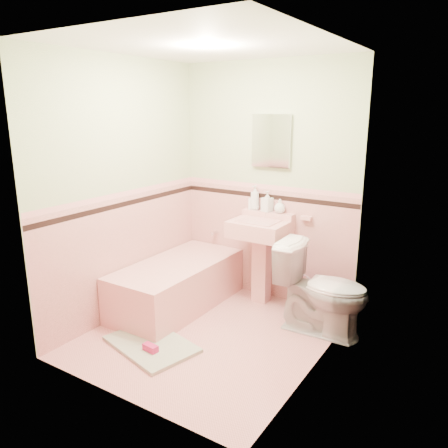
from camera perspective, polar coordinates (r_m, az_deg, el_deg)
The scene contains 32 objects.
floor at distance 4.20m, azimuth -1.88°, elevation -14.07°, with size 2.20×2.20×0.00m, color pink.
ceiling at distance 3.71m, azimuth -2.23°, elevation 22.11°, with size 2.20×2.20×0.00m, color white.
wall_back at distance 4.69m, azimuth 5.59°, elevation 5.18°, with size 2.50×2.50×0.00m, color beige.
wall_front at distance 2.95m, azimuth -14.21°, elevation -0.93°, with size 2.50×2.50×0.00m, color beige.
wall_left at distance 4.39m, azimuth -12.90°, elevation 4.23°, with size 2.50×2.50×0.00m, color beige.
wall_right at distance 3.31m, azimuth 12.39°, elevation 0.91°, with size 2.50×2.50×0.00m, color beige.
wainscot_back at distance 4.83m, azimuth 5.33°, elevation -2.46°, with size 2.00×2.00×0.00m, color pink.
wainscot_front at distance 3.19m, azimuth -13.30°, elevation -12.21°, with size 2.00×2.00×0.00m, color pink.
wainscot_left at distance 4.54m, azimuth -12.33°, elevation -3.86°, with size 2.20×2.20×0.00m, color pink.
wainscot_right at distance 3.53m, azimuth 11.62°, elevation -9.38°, with size 2.20×2.20×0.00m, color pink.
accent_back at distance 4.70m, azimuth 5.45°, elevation 3.59°, with size 2.00×2.00×0.00m, color black.
accent_front at distance 2.99m, azimuth -13.81°, elevation -3.24°, with size 2.00×2.00×0.00m, color black.
accent_left at distance 4.41m, azimuth -12.64°, elevation 2.55°, with size 2.20×2.20×0.00m, color black.
accent_right at distance 3.35m, azimuth 11.98°, elevation -1.21°, with size 2.20×2.20×0.00m, color black.
cap_back at distance 4.68m, azimuth 5.48°, elevation 4.79°, with size 2.00×2.00×0.00m, color pink.
cap_front at distance 2.96m, azimuth -13.92°, elevation -1.41°, with size 2.00×2.00×0.00m, color pink.
cap_left at distance 4.39m, azimuth -12.71°, elevation 3.83°, with size 2.20×2.20×0.00m, color pink.
cap_right at distance 3.33m, azimuth 12.07°, elevation 0.44°, with size 2.20×2.20×0.00m, color pink.
bathtub at distance 4.68m, azimuth -6.06°, elevation -7.94°, with size 0.70×1.50×0.45m, color pink.
tub_faucet at distance 5.10m, azimuth -1.17°, elevation -1.13°, with size 0.04×0.04×0.12m, color silver.
sink at distance 4.66m, azimuth 4.55°, elevation -4.98°, with size 0.58×0.48×0.91m, color pink, non-canonical shape.
sink_faucet at distance 4.64m, azimuth 5.49°, elevation 1.30°, with size 0.02×0.02×0.10m, color silver.
medicine_cabinet at distance 4.59m, azimuth 6.12°, elevation 10.62°, with size 0.43×0.04×0.53m, color white.
soap_dish at distance 4.53m, azimuth 10.57°, elevation 0.78°, with size 0.11×0.06×0.04m, color pink.
soap_bottle_left at distance 4.72m, azimuth 4.00°, elevation 3.40°, with size 0.10×0.10×0.26m, color #B2B2B2.
soap_bottle_mid at distance 4.66m, azimuth 5.60°, elevation 2.93°, with size 0.10×0.10×0.22m, color #B2B2B2.
soap_bottle_right at distance 4.60m, azimuth 7.21°, elevation 2.30°, with size 0.11×0.11×0.15m, color #B2B2B2.
tube at distance 4.76m, azimuth 3.38°, elevation 2.65°, with size 0.04×0.04×0.12m, color white.
toilet at distance 4.17m, azimuth 12.59°, elevation -8.24°, with size 0.47×0.83×0.84m, color white.
bucket at distance 4.73m, azimuth 9.98°, elevation -9.21°, with size 0.25×0.25×0.25m, color #00058E, non-canonical shape.
bath_mat at distance 4.06m, azimuth -9.35°, elevation -15.08°, with size 0.79×0.52×0.03m, color gray.
shoe at distance 3.93m, azimuth -9.47°, elevation -15.49°, with size 0.14×0.06×0.06m, color #BF1E59.
Camera 1 is at (2.08, -3.03, 2.02)m, focal length 35.42 mm.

